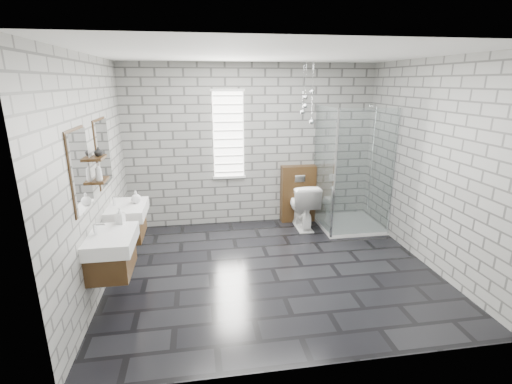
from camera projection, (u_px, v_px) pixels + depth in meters
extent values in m
cube|color=black|center=(272.00, 269.00, 4.96)|extent=(4.20, 3.60, 0.02)
cube|color=white|center=(275.00, 53.00, 4.18)|extent=(4.20, 3.60, 0.02)
cube|color=gray|center=(252.00, 146.00, 6.28)|extent=(4.20, 0.02, 2.70)
cube|color=gray|center=(321.00, 224.00, 2.86)|extent=(4.20, 0.02, 2.70)
cube|color=gray|center=(94.00, 177.00, 4.25)|extent=(0.02, 3.60, 2.70)
cube|color=gray|center=(430.00, 164.00, 4.89)|extent=(0.02, 3.60, 2.70)
cube|color=#452D15|center=(112.00, 260.00, 4.01)|extent=(0.42, 0.62, 0.30)
cube|color=silver|center=(131.00, 256.00, 4.03)|extent=(0.02, 0.35, 0.01)
cube|color=white|center=(112.00, 240.00, 3.95)|extent=(0.47, 0.70, 0.15)
cylinder|color=silver|center=(95.00, 230.00, 3.89)|extent=(0.04, 0.04, 0.12)
cylinder|color=silver|center=(99.00, 225.00, 3.88)|extent=(0.10, 0.02, 0.02)
cube|color=white|center=(81.00, 170.00, 3.69)|extent=(0.03, 0.55, 0.80)
cube|color=#452D15|center=(79.00, 170.00, 3.69)|extent=(0.01, 0.59, 0.84)
cube|color=#452D15|center=(127.00, 226.00, 4.93)|extent=(0.42, 0.62, 0.30)
cube|color=silver|center=(143.00, 223.00, 4.95)|extent=(0.02, 0.35, 0.01)
cube|color=white|center=(127.00, 210.00, 4.87)|extent=(0.47, 0.70, 0.15)
cylinder|color=silver|center=(114.00, 201.00, 4.81)|extent=(0.04, 0.04, 0.12)
cylinder|color=silver|center=(118.00, 197.00, 4.80)|extent=(0.10, 0.02, 0.02)
cube|color=white|center=(103.00, 153.00, 4.62)|extent=(0.03, 0.55, 0.80)
cube|color=#452D15|center=(102.00, 153.00, 4.62)|extent=(0.01, 0.59, 0.84)
cube|color=#452D15|center=(100.00, 180.00, 4.22)|extent=(0.14, 0.30, 0.03)
cube|color=#452D15|center=(97.00, 158.00, 4.15)|extent=(0.14, 0.30, 0.03)
cube|color=white|center=(228.00, 135.00, 6.14)|extent=(0.50, 0.02, 1.40)
cube|color=white|center=(227.00, 90.00, 5.92)|extent=(0.56, 0.04, 0.04)
cube|color=white|center=(229.00, 177.00, 6.33)|extent=(0.56, 0.04, 0.04)
cube|color=white|center=(229.00, 172.00, 6.30)|extent=(0.48, 0.01, 0.02)
cube|color=white|center=(229.00, 164.00, 6.26)|extent=(0.48, 0.01, 0.02)
cube|color=white|center=(229.00, 156.00, 6.22)|extent=(0.48, 0.01, 0.02)
cube|color=white|center=(229.00, 148.00, 6.18)|extent=(0.48, 0.01, 0.02)
cube|color=white|center=(229.00, 139.00, 6.14)|extent=(0.48, 0.01, 0.02)
cube|color=white|center=(228.00, 131.00, 6.10)|extent=(0.48, 0.01, 0.02)
cube|color=white|center=(228.00, 122.00, 6.06)|extent=(0.48, 0.01, 0.02)
cube|color=white|center=(228.00, 114.00, 6.02)|extent=(0.48, 0.01, 0.02)
cube|color=white|center=(228.00, 105.00, 5.98)|extent=(0.48, 0.01, 0.03)
cube|color=white|center=(228.00, 96.00, 5.94)|extent=(0.48, 0.01, 0.03)
cube|color=#452D15|center=(298.00, 194.00, 6.54)|extent=(0.60, 0.20, 1.00)
cube|color=silver|center=(300.00, 179.00, 6.36)|extent=(0.18, 0.01, 0.12)
cube|color=white|center=(348.00, 224.00, 6.42)|extent=(1.00, 1.00, 0.06)
cube|color=silver|center=(365.00, 175.00, 5.67)|extent=(1.00, 0.01, 2.00)
cube|color=silver|center=(324.00, 169.00, 6.06)|extent=(0.01, 1.00, 2.00)
cube|color=silver|center=(334.00, 176.00, 5.59)|extent=(0.03, 0.03, 2.00)
cube|color=silver|center=(394.00, 174.00, 5.74)|extent=(0.03, 0.03, 2.00)
cylinder|color=silver|center=(372.00, 160.00, 6.37)|extent=(0.02, 0.02, 1.80)
cylinder|color=silver|center=(372.00, 106.00, 6.09)|extent=(0.14, 0.14, 0.02)
sphere|color=silver|center=(305.00, 106.00, 5.69)|extent=(0.09, 0.09, 0.09)
cylinder|color=silver|center=(306.00, 82.00, 5.59)|extent=(0.01, 0.01, 0.62)
sphere|color=silver|center=(311.00, 122.00, 5.80)|extent=(0.09, 0.09, 0.09)
cylinder|color=silver|center=(313.00, 90.00, 5.67)|extent=(0.01, 0.01, 0.86)
sphere|color=silver|center=(305.00, 97.00, 5.79)|extent=(0.09, 0.09, 0.09)
cylinder|color=silver|center=(306.00, 78.00, 5.71)|extent=(0.01, 0.01, 0.49)
sphere|color=silver|center=(302.00, 112.00, 5.83)|extent=(0.09, 0.09, 0.09)
cylinder|color=silver|center=(303.00, 85.00, 5.71)|extent=(0.01, 0.01, 0.71)
sphere|color=silver|center=(312.00, 91.00, 5.80)|extent=(0.09, 0.09, 0.09)
cylinder|color=silver|center=(313.00, 75.00, 5.72)|extent=(0.01, 0.01, 0.40)
imported|color=white|center=(302.00, 205.00, 6.28)|extent=(0.44, 0.77, 0.78)
imported|color=#B2B2B2|center=(120.00, 216.00, 4.19)|extent=(0.11, 0.11, 0.19)
imported|color=#B2B2B2|center=(136.00, 197.00, 4.91)|extent=(0.16, 0.16, 0.17)
imported|color=#B2B2B2|center=(98.00, 172.00, 4.12)|extent=(0.10, 0.10, 0.20)
imported|color=#B2B2B2|center=(98.00, 151.00, 4.16)|extent=(0.13, 0.13, 0.10)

